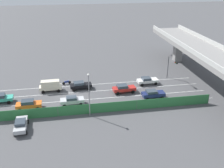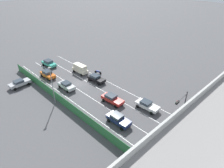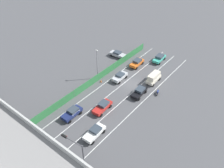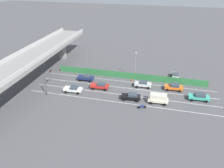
# 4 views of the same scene
# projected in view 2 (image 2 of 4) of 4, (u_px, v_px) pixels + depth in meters

# --- Properties ---
(ground_plane) EXTENTS (300.00, 300.00, 0.00)m
(ground_plane) POSITION_uv_depth(u_px,v_px,m) (79.00, 83.00, 45.24)
(ground_plane) COLOR #4C4C4F
(lane_line_left_edge) EXTENTS (0.14, 45.08, 0.01)m
(lane_line_left_edge) POSITION_uv_depth(u_px,v_px,m) (109.00, 82.00, 45.56)
(lane_line_left_edge) COLOR silver
(lane_line_left_edge) RESTS_ON ground
(lane_line_mid_left) EXTENTS (0.14, 45.08, 0.01)m
(lane_line_mid_left) POSITION_uv_depth(u_px,v_px,m) (98.00, 88.00, 43.47)
(lane_line_mid_left) COLOR silver
(lane_line_mid_left) RESTS_ON ground
(lane_line_mid_right) EXTENTS (0.14, 45.08, 0.01)m
(lane_line_mid_right) POSITION_uv_depth(u_px,v_px,m) (85.00, 94.00, 41.38)
(lane_line_mid_right) COLOR silver
(lane_line_mid_right) RESTS_ON ground
(lane_line_right_edge) EXTENTS (0.14, 45.08, 0.01)m
(lane_line_right_edge) POSITION_uv_depth(u_px,v_px,m) (71.00, 101.00, 39.29)
(lane_line_right_edge) COLOR silver
(lane_line_right_edge) RESTS_ON ground
(elevated_overpass) EXTENTS (53.43, 8.02, 7.92)m
(elevated_overpass) POSITION_uv_depth(u_px,v_px,m) (218.00, 124.00, 24.06)
(elevated_overpass) COLOR gray
(elevated_overpass) RESTS_ON ground
(green_fence) EXTENTS (0.10, 41.18, 1.86)m
(green_fence) POSITION_uv_depth(u_px,v_px,m) (62.00, 101.00, 37.66)
(green_fence) COLOR #2D753D
(green_fence) RESTS_ON ground
(car_van_cream) EXTENTS (2.04, 4.50, 2.27)m
(car_van_cream) POSITION_uv_depth(u_px,v_px,m) (80.00, 68.00, 49.05)
(car_van_cream) COLOR beige
(car_van_cream) RESTS_ON ground
(car_sedan_red) EXTENTS (2.25, 4.71, 1.64)m
(car_sedan_red) POSITION_uv_depth(u_px,v_px,m) (112.00, 99.00, 38.31)
(car_sedan_red) COLOR red
(car_sedan_red) RESTS_ON ground
(car_taxi_teal) EXTENTS (2.22, 4.68, 1.68)m
(car_taxi_teal) POSITION_uv_depth(u_px,v_px,m) (49.00, 63.00, 52.73)
(car_taxi_teal) COLOR teal
(car_taxi_teal) RESTS_ON ground
(car_sedan_navy) EXTENTS (2.11, 4.40, 1.65)m
(car_sedan_navy) POSITION_uv_depth(u_px,v_px,m) (118.00, 119.00, 33.11)
(car_sedan_navy) COLOR navy
(car_sedan_navy) RESTS_ON ground
(car_sedan_silver) EXTENTS (2.10, 4.34, 1.62)m
(car_sedan_silver) POSITION_uv_depth(u_px,v_px,m) (66.00, 85.00, 42.66)
(car_sedan_silver) COLOR #B7BABC
(car_sedan_silver) RESTS_ON ground
(car_sedan_black) EXTENTS (2.24, 4.53, 1.59)m
(car_sedan_black) POSITION_uv_depth(u_px,v_px,m) (96.00, 78.00, 45.51)
(car_sedan_black) COLOR black
(car_sedan_black) RESTS_ON ground
(car_hatchback_white) EXTENTS (2.23, 4.58, 1.56)m
(car_hatchback_white) POSITION_uv_depth(u_px,v_px,m) (147.00, 105.00, 36.58)
(car_hatchback_white) COLOR silver
(car_hatchback_white) RESTS_ON ground
(car_taxi_orange) EXTENTS (2.12, 4.48, 1.71)m
(car_taxi_orange) POSITION_uv_depth(u_px,v_px,m) (48.00, 74.00, 47.23)
(car_taxi_orange) COLOR orange
(car_taxi_orange) RESTS_ON ground
(motorcycle) EXTENTS (0.87, 1.86, 0.93)m
(motorcycle) POSITION_uv_depth(u_px,v_px,m) (98.00, 72.00, 49.27)
(motorcycle) COLOR black
(motorcycle) RESTS_ON ground
(parked_wagon_silver) EXTENTS (4.58, 2.14, 1.59)m
(parked_wagon_silver) POSITION_uv_depth(u_px,v_px,m) (20.00, 83.00, 43.57)
(parked_wagon_silver) COLOR #B2B5B7
(parked_wagon_silver) RESTS_ON ground
(traffic_light) EXTENTS (4.13, 0.55, 5.08)m
(traffic_light) POSITION_uv_depth(u_px,v_px,m) (182.00, 103.00, 32.43)
(traffic_light) COLOR #47474C
(traffic_light) RESTS_ON ground
(street_lamp) EXTENTS (0.60, 0.36, 7.66)m
(street_lamp) POSITION_uv_depth(u_px,v_px,m) (52.00, 82.00, 36.35)
(street_lamp) COLOR gray
(street_lamp) RESTS_ON ground
(traffic_cone) EXTENTS (0.47, 0.47, 0.66)m
(traffic_cone) POSITION_uv_depth(u_px,v_px,m) (64.00, 100.00, 39.06)
(traffic_cone) COLOR orange
(traffic_cone) RESTS_ON ground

